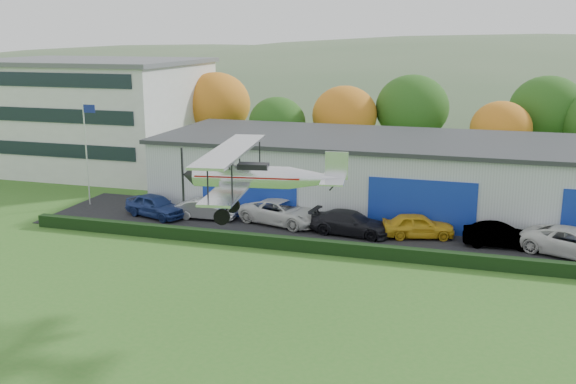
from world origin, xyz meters
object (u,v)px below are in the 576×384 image
(hangar, at_px, (430,175))
(biplane, at_px, (256,175))
(car_2, at_px, (282,212))
(car_3, at_px, (351,223))
(car_4, at_px, (418,226))
(car_6, at_px, (574,243))
(flagpole, at_px, (87,143))
(office_block, at_px, (91,114))
(car_5, at_px, (500,235))
(car_0, at_px, (156,206))
(car_1, at_px, (207,209))

(hangar, xyz_separation_m, biplane, (-6.12, -21.00, 4.02))
(car_2, bearing_deg, hangar, -38.88)
(hangar, xyz_separation_m, car_3, (-4.33, -7.75, -1.84))
(biplane, bearing_deg, car_3, 74.14)
(car_4, relative_size, car_6, 0.77)
(flagpole, xyz_separation_m, biplane, (18.76, -15.02, 1.89))
(office_block, bearing_deg, car_5, -21.11)
(office_block, height_order, car_0, office_block)
(car_2, relative_size, car_5, 1.35)
(car_4, xyz_separation_m, car_6, (9.18, -1.06, 0.05))
(car_6, bearing_deg, hangar, 71.18)
(car_0, distance_m, biplane, 19.12)
(flagpole, distance_m, car_1, 10.93)
(car_4, bearing_deg, car_1, 74.96)
(hangar, xyz_separation_m, car_0, (-18.50, -7.63, -1.79))
(office_block, xyz_separation_m, car_6, (42.12, -15.22, -4.33))
(flagpole, height_order, biplane, flagpole)
(car_3, height_order, biplane, biplane)
(office_block, relative_size, car_2, 3.47)
(flagpole, xyz_separation_m, car_2, (15.53, -0.74, -3.91))
(flagpole, relative_size, biplane, 0.92)
(car_1, xyz_separation_m, car_3, (10.46, -0.66, 0.06))
(hangar, height_order, car_1, hangar)
(hangar, relative_size, biplane, 4.65)
(car_2, height_order, car_5, car_2)
(office_block, bearing_deg, car_2, -30.16)
(car_1, relative_size, car_6, 0.72)
(car_4, bearing_deg, flagpole, 72.49)
(car_1, relative_size, car_5, 0.98)
(car_2, relative_size, car_6, 0.99)
(office_block, distance_m, car_4, 36.13)
(hangar, height_order, car_0, hangar)
(flagpole, bearing_deg, hangar, 13.51)
(car_3, height_order, car_4, car_4)
(car_2, xyz_separation_m, car_6, (18.48, -1.48, 0.00))
(flagpole, height_order, car_4, flagpole)
(car_1, distance_m, car_2, 5.45)
(office_block, distance_m, car_2, 27.69)
(flagpole, xyz_separation_m, car_4, (24.83, -1.17, -3.95))
(office_block, xyz_separation_m, flagpole, (8.12, -13.00, -0.43))
(car_3, bearing_deg, flagpole, 91.40)
(car_1, xyz_separation_m, biplane, (8.67, -13.91, 5.91))
(office_block, distance_m, car_0, 21.07)
(car_2, height_order, car_3, car_2)
(hangar, distance_m, biplane, 22.24)
(car_4, relative_size, car_5, 1.05)
(hangar, distance_m, car_1, 16.51)
(car_3, bearing_deg, car_0, 95.85)
(car_6, bearing_deg, car_5, 105.38)
(flagpole, relative_size, car_5, 1.82)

